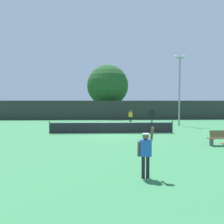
# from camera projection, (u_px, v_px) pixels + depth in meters

# --- Properties ---
(ground_plane) EXTENTS (120.00, 120.00, 0.00)m
(ground_plane) POSITION_uv_depth(u_px,v_px,m) (112.00, 133.00, 18.61)
(ground_plane) COLOR #387F4C
(tennis_net) EXTENTS (10.47, 0.08, 1.07)m
(tennis_net) POSITION_uv_depth(u_px,v_px,m) (112.00, 127.00, 18.59)
(tennis_net) COLOR #232328
(tennis_net) RESTS_ON ground
(perimeter_fence) EXTENTS (37.21, 0.12, 2.85)m
(perimeter_fence) POSITION_uv_depth(u_px,v_px,m) (108.00, 110.00, 32.83)
(perimeter_fence) COLOR #2D332D
(perimeter_fence) RESTS_ON ground
(player_serving) EXTENTS (0.67, 0.38, 2.42)m
(player_serving) POSITION_uv_depth(u_px,v_px,m) (146.00, 149.00, 7.65)
(player_serving) COLOR blue
(player_serving) RESTS_ON ground
(player_receiving) EXTENTS (0.57, 0.23, 1.55)m
(player_receiving) POSITION_uv_depth(u_px,v_px,m) (131.00, 115.00, 27.73)
(player_receiving) COLOR yellow
(player_receiving) RESTS_ON ground
(tennis_ball) EXTENTS (0.07, 0.07, 0.07)m
(tennis_ball) POSITION_uv_depth(u_px,v_px,m) (85.00, 131.00, 20.05)
(tennis_ball) COLOR #CCE033
(tennis_ball) RESTS_ON ground
(spare_racket) EXTENTS (0.28, 0.52, 0.04)m
(spare_racket) POSITION_uv_depth(u_px,v_px,m) (223.00, 144.00, 13.98)
(spare_racket) COLOR black
(spare_racket) RESTS_ON ground
(courtside_bench) EXTENTS (1.80, 0.44, 0.95)m
(courtside_bench) POSITION_uv_depth(u_px,v_px,m) (223.00, 138.00, 13.40)
(courtside_bench) COLOR brown
(courtside_bench) RESTS_ON ground
(light_pole) EXTENTS (1.18, 0.28, 7.80)m
(light_pole) POSITION_uv_depth(u_px,v_px,m) (180.00, 86.00, 24.39)
(light_pole) COLOR gray
(light_pole) RESTS_ON ground
(large_tree) EXTENTS (6.91, 6.91, 8.84)m
(large_tree) POSITION_uv_depth(u_px,v_px,m) (108.00, 86.00, 36.80)
(large_tree) COLOR brown
(large_tree) RESTS_ON ground
(parked_car_near) EXTENTS (2.50, 4.43, 1.69)m
(parked_car_near) POSITION_uv_depth(u_px,v_px,m) (62.00, 113.00, 38.25)
(parked_car_near) COLOR white
(parked_car_near) RESTS_ON ground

